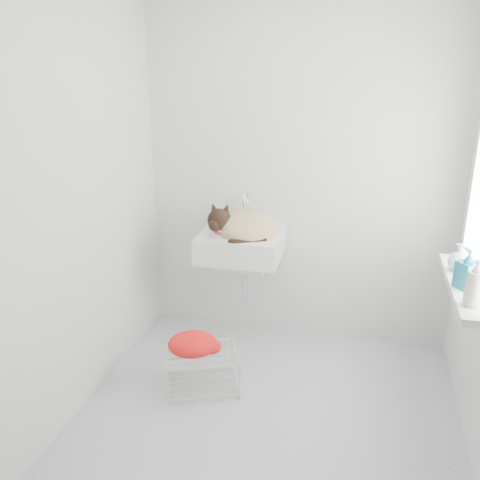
% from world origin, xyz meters
% --- Properties ---
extents(floor, '(2.20, 2.00, 0.02)m').
position_xyz_m(floor, '(0.00, 0.00, 0.00)').
color(floor, '#A9B2B7').
rests_on(floor, ground).
extents(back_wall, '(2.20, 0.02, 2.50)m').
position_xyz_m(back_wall, '(0.00, 1.00, 1.25)').
color(back_wall, white).
rests_on(back_wall, ground).
extents(left_wall, '(0.02, 2.00, 2.50)m').
position_xyz_m(left_wall, '(-1.10, 0.00, 1.25)').
color(left_wall, white).
rests_on(left_wall, ground).
extents(windowsill, '(0.16, 0.88, 0.04)m').
position_xyz_m(windowsill, '(1.01, 0.20, 0.83)').
color(windowsill, white).
rests_on(windowsill, right_wall).
extents(sink, '(0.56, 0.49, 0.22)m').
position_xyz_m(sink, '(-0.35, 0.74, 0.85)').
color(sink, white).
rests_on(sink, back_wall).
extents(faucet, '(0.20, 0.14, 0.20)m').
position_xyz_m(faucet, '(-0.35, 0.92, 0.99)').
color(faucet, silver).
rests_on(faucet, sink).
extents(cat, '(0.52, 0.46, 0.30)m').
position_xyz_m(cat, '(-0.34, 0.72, 0.89)').
color(cat, '#CFB87B').
rests_on(cat, sink).
extents(wire_rack, '(0.52, 0.45, 0.26)m').
position_xyz_m(wire_rack, '(-0.45, 0.11, 0.15)').
color(wire_rack, silver).
rests_on(wire_rack, floor).
extents(towel, '(0.36, 0.31, 0.13)m').
position_xyz_m(towel, '(-0.50, 0.09, 0.29)').
color(towel, '#FF320C').
rests_on(towel, wire_rack).
extents(bottle_a, '(0.11, 0.11, 0.21)m').
position_xyz_m(bottle_a, '(1.00, -0.08, 0.85)').
color(bottle_a, silver).
rests_on(bottle_a, windowsill).
extents(bottle_b, '(0.14, 0.14, 0.21)m').
position_xyz_m(bottle_b, '(1.00, 0.14, 0.85)').
color(bottle_b, teal).
rests_on(bottle_b, windowsill).
extents(bottle_c, '(0.14, 0.14, 0.16)m').
position_xyz_m(bottle_c, '(1.00, 0.37, 0.85)').
color(bottle_c, '#C6E9F6').
rests_on(bottle_c, windowsill).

